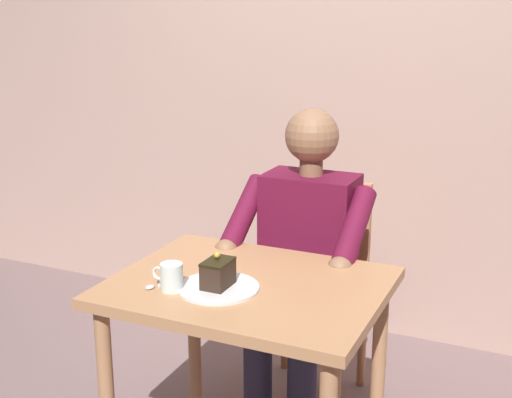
{
  "coord_description": "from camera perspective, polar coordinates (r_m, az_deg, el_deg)",
  "views": [
    {
      "loc": [
        -0.86,
        1.81,
        1.57
      ],
      "look_at": [
        0.02,
        -0.1,
        0.99
      ],
      "focal_mm": 47.06,
      "sensor_mm": 36.0,
      "label": 1
    }
  ],
  "objects": [
    {
      "name": "dessert_spoon",
      "position": [
        2.17,
        -8.54,
        -7.13
      ],
      "size": [
        0.06,
        0.14,
        0.01
      ],
      "color": "silver",
      "rests_on": "dining_table"
    },
    {
      "name": "dessert_plate",
      "position": [
        2.12,
        -3.23,
        -7.53
      ],
      "size": [
        0.26,
        0.26,
        0.01
      ],
      "primitive_type": "cylinder",
      "color": "white",
      "rests_on": "dining_table"
    },
    {
      "name": "coffee_cup",
      "position": [
        2.11,
        -7.23,
        -6.53
      ],
      "size": [
        0.11,
        0.07,
        0.09
      ],
      "color": "silver",
      "rests_on": "dining_table"
    },
    {
      "name": "cafe_rear_panel",
      "position": [
        3.31,
        9.83,
        13.91
      ],
      "size": [
        6.4,
        0.12,
        3.0
      ],
      "primitive_type": "cube",
      "color": "tan",
      "rests_on": "ground"
    },
    {
      "name": "chair",
      "position": [
        2.84,
        5.15,
        -6.84
      ],
      "size": [
        0.42,
        0.42,
        0.91
      ],
      "color": "tan",
      "rests_on": "ground"
    },
    {
      "name": "dining_table",
      "position": [
        2.22,
        -0.65,
        -9.71
      ],
      "size": [
        0.86,
        0.68,
        0.74
      ],
      "color": "tan",
      "rests_on": "ground"
    },
    {
      "name": "seated_person",
      "position": [
        2.63,
        3.95,
        -5.26
      ],
      "size": [
        0.53,
        0.58,
        1.23
      ],
      "color": "maroon",
      "rests_on": "ground"
    },
    {
      "name": "cake_slice",
      "position": [
        2.1,
        -3.26,
        -6.31
      ],
      "size": [
        0.08,
        0.11,
        0.11
      ],
      "color": "#33231A",
      "rests_on": "dessert_plate"
    }
  ]
}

